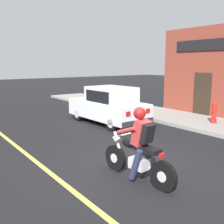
{
  "coord_description": "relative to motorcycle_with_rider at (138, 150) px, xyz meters",
  "views": [
    {
      "loc": [
        -4.09,
        -4.6,
        2.51
      ],
      "look_at": [
        0.97,
        2.14,
        0.95
      ],
      "focal_mm": 42.0,
      "sensor_mm": 36.0,
      "label": 1
    }
  ],
  "objects": [
    {
      "name": "ground_plane",
      "position": [
        0.41,
        0.64,
        -0.68
      ],
      "size": [
        80.0,
        80.0,
        0.0
      ],
      "primitive_type": "plane",
      "color": "black"
    },
    {
      "name": "sidewalk_curb",
      "position": [
        5.77,
        3.64,
        -0.61
      ],
      "size": [
        2.6,
        22.0,
        0.14
      ],
      "primitive_type": "cube",
      "color": "gray",
      "rests_on": "ground"
    },
    {
      "name": "lane_stripe",
      "position": [
        -1.39,
        3.64,
        -0.67
      ],
      "size": [
        0.12,
        19.8,
        0.01
      ],
      "primitive_type": "cube",
      "color": "#D1C64C",
      "rests_on": "ground"
    },
    {
      "name": "motorcycle_with_rider",
      "position": [
        0.0,
        0.0,
        0.0
      ],
      "size": [
        0.6,
        2.02,
        1.62
      ],
      "color": "black",
      "rests_on": "ground"
    },
    {
      "name": "car_hatchback",
      "position": [
        2.77,
        4.88,
        0.09
      ],
      "size": [
        1.77,
        3.83,
        1.57
      ],
      "color": "black",
      "rests_on": "ground"
    },
    {
      "name": "fire_hydrant",
      "position": [
        5.85,
        1.86,
        -0.11
      ],
      "size": [
        0.36,
        0.24,
        0.88
      ],
      "color": "red",
      "rests_on": "sidewalk_curb"
    }
  ]
}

